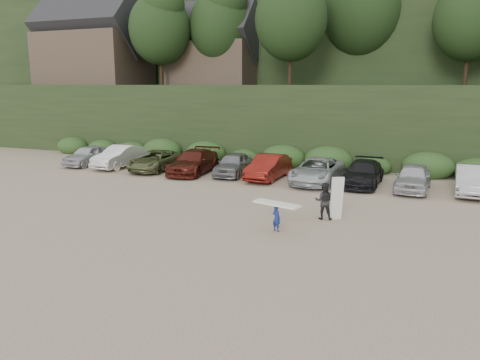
% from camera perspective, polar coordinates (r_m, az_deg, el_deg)
% --- Properties ---
extents(ground, '(120.00, 120.00, 0.00)m').
position_cam_1_polar(ground, '(20.98, -0.56, -5.22)').
color(ground, tan).
rests_on(ground, ground).
extents(hillside_backdrop, '(90.00, 41.50, 28.00)m').
position_cam_1_polar(hillside_backdrop, '(55.30, 14.10, 16.63)').
color(hillside_backdrop, black).
rests_on(hillside_backdrop, ground).
extents(parked_cars, '(39.88, 6.16, 1.63)m').
position_cam_1_polar(parked_cars, '(29.51, 11.47, 1.02)').
color(parked_cars, silver).
rests_on(parked_cars, ground).
extents(child_surfer, '(2.14, 1.14, 1.23)m').
position_cam_1_polar(child_surfer, '(19.61, 4.48, -3.90)').
color(child_surfer, navy).
rests_on(child_surfer, ground).
extents(adult_surfer, '(1.33, 0.76, 2.01)m').
position_cam_1_polar(adult_surfer, '(21.65, 10.35, -2.51)').
color(adult_surfer, black).
rests_on(adult_surfer, ground).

